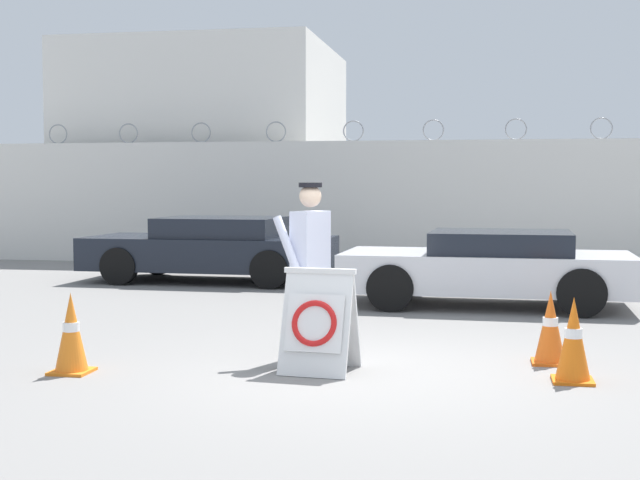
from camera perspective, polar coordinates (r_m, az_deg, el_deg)
name	(u,v)px	position (r m, az deg, el deg)	size (l,w,h in m)	color
ground_plane	(365,373)	(8.74, 2.89, -8.48)	(90.00, 90.00, 0.00)	gray
perimeter_wall	(433,203)	(19.65, 7.23, 2.35)	(36.00, 0.30, 3.22)	silver
building_block	(210,150)	(24.61, -7.06, 5.72)	(6.58, 6.10, 5.45)	silver
barricade_sign	(319,321)	(8.67, -0.08, -5.19)	(0.74, 0.73, 1.02)	white
security_guard	(310,258)	(9.43, -0.64, -1.18)	(0.57, 0.62, 1.84)	#232838
traffic_cone_near	(71,333)	(8.98, -15.64, -5.77)	(0.37, 0.37, 0.78)	orange
traffic_cone_mid	(550,328)	(9.38, 14.52, -5.45)	(0.36, 0.36, 0.75)	orange
traffic_cone_far	(573,340)	(8.59, 15.91, -6.17)	(0.37, 0.37, 0.79)	orange
parked_car_front_coupe	(212,248)	(16.69, -6.91, -0.53)	(4.59, 2.13, 1.20)	black
parked_car_rear_sedan	(489,267)	(13.51, 10.76, -1.69)	(4.30, 2.09, 1.12)	black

